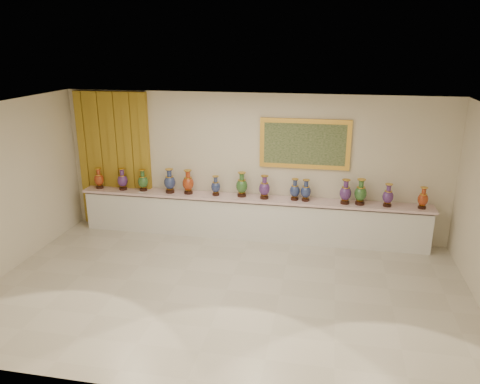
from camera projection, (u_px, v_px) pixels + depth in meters
The scene contains 18 objects.
ground at pixel (227, 290), 7.82m from camera, with size 8.00×8.00×0.00m, color beige.
room at pixel (143, 158), 10.05m from camera, with size 8.00×8.00×8.00m.
counter at pixel (250, 218), 9.81m from camera, with size 7.28×0.48×0.90m.
vase_0 at pixel (99, 179), 10.19m from camera, with size 0.23×0.23×0.45m.
vase_1 at pixel (123, 180), 10.08m from camera, with size 0.26×0.26×0.47m.
vase_2 at pixel (143, 181), 10.01m from camera, with size 0.23×0.23×0.47m.
vase_3 at pixel (170, 182), 9.88m from camera, with size 0.29×0.29×0.52m.
vase_4 at pixel (188, 183), 9.81m from camera, with size 0.25×0.25×0.51m.
vase_5 at pixel (216, 187), 9.72m from camera, with size 0.23×0.23×0.42m.
vase_6 at pixel (242, 186), 9.63m from camera, with size 0.24×0.24×0.52m.
vase_7 at pixel (264, 188), 9.50m from camera, with size 0.28×0.28×0.49m.
vase_8 at pixel (295, 190), 9.43m from camera, with size 0.24×0.24×0.44m.
vase_9 at pixel (306, 191), 9.37m from camera, with size 0.27×0.27×0.44m.
vase_10 at pixel (345, 193), 9.20m from camera, with size 0.28×0.28×0.50m.
vase_11 at pixel (361, 193), 9.15m from camera, with size 0.29×0.29×0.52m.
vase_12 at pixel (388, 196), 9.06m from camera, with size 0.28×0.28×0.45m.
vase_13 at pixel (423, 199), 8.94m from camera, with size 0.22×0.22×0.43m.
label_card at pixel (141, 192), 9.96m from camera, with size 0.10×0.06×0.00m, color white.
Camera 1 is at (1.55, -6.77, 3.96)m, focal length 35.00 mm.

